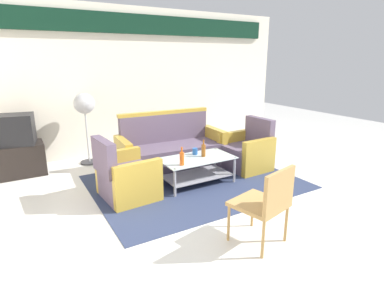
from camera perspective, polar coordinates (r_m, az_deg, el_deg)
name	(u,v)px	position (r m, az deg, el deg)	size (l,w,h in m)	color
ground_plane	(235,201)	(4.28, 7.85, -10.32)	(14.00, 14.00, 0.00)	silver
wall_back	(144,77)	(6.53, -8.72, 12.02)	(6.52, 0.19, 2.80)	silver
rug	(195,182)	(4.85, 0.54, -6.91)	(3.01, 2.29, 0.01)	#2D3856
couch	(171,151)	(5.35, -3.84, -1.23)	(1.83, 0.82, 0.96)	#5B4C60
armchair_left	(126,178)	(4.33, -12.06, -6.07)	(0.75, 0.81, 0.85)	#5B4C60
armchair_right	(247,152)	(5.43, 9.99, -1.51)	(0.73, 0.79, 0.85)	#5B4C60
coffee_table	(197,167)	(4.70, 0.91, -4.15)	(1.10, 0.60, 0.40)	silver
bottle_orange	(182,158)	(4.32, -1.86, -2.63)	(0.07, 0.07, 0.26)	#D85919
bottle_brown	(204,150)	(4.70, 2.15, -1.12)	(0.06, 0.06, 0.26)	brown
cup	(195,151)	(4.81, 0.55, -1.34)	(0.08, 0.08, 0.10)	#2659A5
tv_stand	(18,160)	(5.77, -29.28, -2.55)	(0.80, 0.50, 0.52)	black
television	(13,130)	(5.66, -29.94, 2.28)	(0.67, 0.54, 0.48)	black
pedestal_fan	(85,108)	(5.77, -19.05, 6.29)	(0.36, 0.36, 1.27)	#2D2D33
wicker_chair	(267,200)	(3.22, 13.52, -9.95)	(0.58, 0.58, 0.84)	#AD844C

